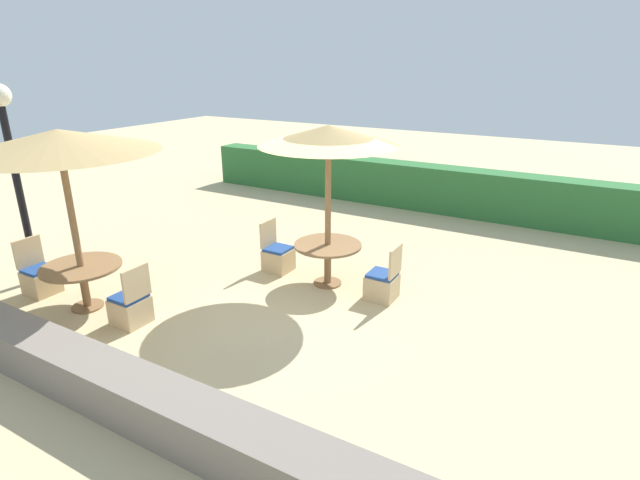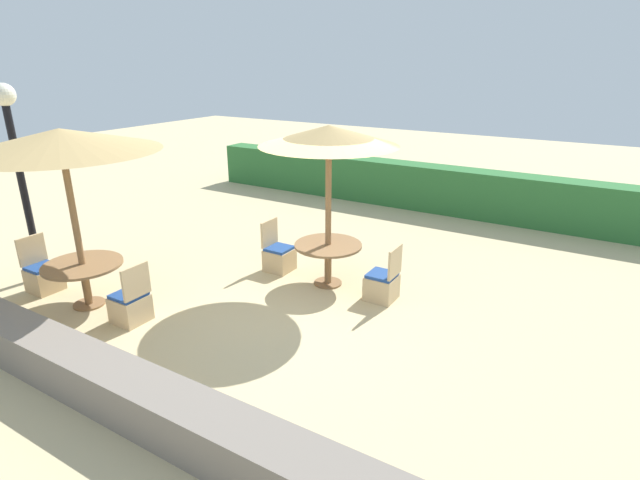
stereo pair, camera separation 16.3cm
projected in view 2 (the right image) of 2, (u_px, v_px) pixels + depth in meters
name	position (u px, v px, depth m)	size (l,w,h in m)	color
ground_plane	(300.00, 304.00, 7.92)	(40.00, 40.00, 0.00)	#C6B284
hedge_row	(433.00, 188.00, 12.66)	(13.00, 0.70, 1.13)	#2D6B33
stone_border	(138.00, 399.00, 5.30)	(10.00, 0.56, 0.54)	slate
lamp_post	(14.00, 145.00, 8.06)	(0.36, 0.36, 3.32)	black
parasol_front_left	(60.00, 141.00, 7.02)	(2.76, 2.76, 2.76)	olive
round_table_front_left	(84.00, 271.00, 7.71)	(1.18, 1.18, 0.71)	olive
patio_chair_front_left_east	(131.00, 305.00, 7.32)	(0.46, 0.46, 0.93)	tan
patio_chair_front_left_west	(43.00, 276.00, 8.31)	(0.46, 0.46, 0.93)	tan
parasol_center	(329.00, 137.00, 7.77)	(2.23, 2.23, 2.70)	olive
round_table_center	(328.00, 252.00, 8.44)	(1.14, 1.14, 0.73)	olive
patio_chair_center_east	(383.00, 284.00, 8.00)	(0.46, 0.46, 0.93)	tan
patio_chair_center_west	(279.00, 257.00, 9.12)	(0.46, 0.46, 0.93)	tan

